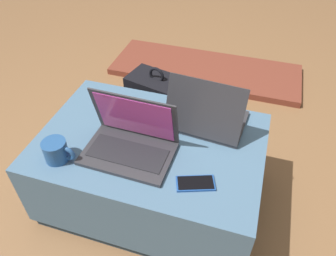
% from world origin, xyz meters
% --- Properties ---
extents(ground_plane, '(14.00, 14.00, 0.00)m').
position_xyz_m(ground_plane, '(0.00, 0.00, 0.00)').
color(ground_plane, olive).
extents(ottoman, '(0.96, 0.66, 0.39)m').
position_xyz_m(ottoman, '(0.00, 0.00, 0.20)').
color(ottoman, '#2A3D4E').
rests_on(ottoman, ground_plane).
extents(laptop_near, '(0.36, 0.25, 0.25)m').
position_xyz_m(laptop_near, '(-0.05, -0.08, 0.44)').
color(laptop_near, '#333338').
rests_on(laptop_near, ottoman).
extents(laptop_far, '(0.35, 0.28, 0.25)m').
position_xyz_m(laptop_far, '(0.21, 0.16, 0.44)').
color(laptop_far, '#333338').
rests_on(laptop_far, ottoman).
extents(cell_phone, '(0.16, 0.12, 0.01)m').
position_xyz_m(cell_phone, '(0.24, -0.17, 0.40)').
color(cell_phone, '#1E4C9E').
rests_on(cell_phone, ottoman).
extents(backpack, '(0.35, 0.29, 0.46)m').
position_xyz_m(backpack, '(-0.12, 0.47, 0.19)').
color(backpack, black).
rests_on(backpack, ground_plane).
extents(coffee_mug, '(0.13, 0.10, 0.09)m').
position_xyz_m(coffee_mug, '(-0.31, -0.21, 0.44)').
color(coffee_mug, '#285693').
rests_on(coffee_mug, ottoman).
extents(fireplace_hearth, '(1.40, 0.50, 0.04)m').
position_xyz_m(fireplace_hearth, '(0.00, 1.20, 0.02)').
color(fireplace_hearth, brown).
rests_on(fireplace_hearth, ground_plane).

